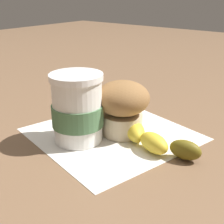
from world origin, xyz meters
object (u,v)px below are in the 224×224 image
Objects in this scene: coffee_cup at (77,109)px; sugar_packet at (135,101)px; banana at (149,136)px; muffin at (122,105)px.

sugar_packet is (0.22, 0.03, -0.05)m from coffee_cup.
sugar_packet is (0.16, 0.14, -0.01)m from banana.
coffee_cup reaches higher than muffin.
banana is at bearing -139.03° from sugar_packet.
coffee_cup is at bearing -171.32° from sugar_packet.
coffee_cup is 1.20× the size of muffin.
banana is (0.06, -0.11, -0.04)m from coffee_cup.
banana is (-0.01, -0.06, -0.04)m from muffin.
muffin is 0.07m from banana.
muffin reaches higher than sugar_packet.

